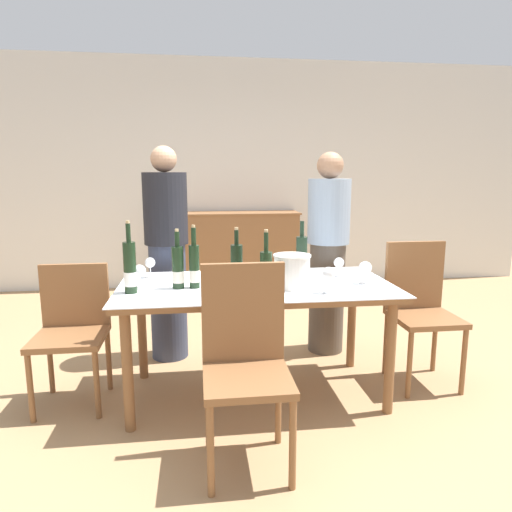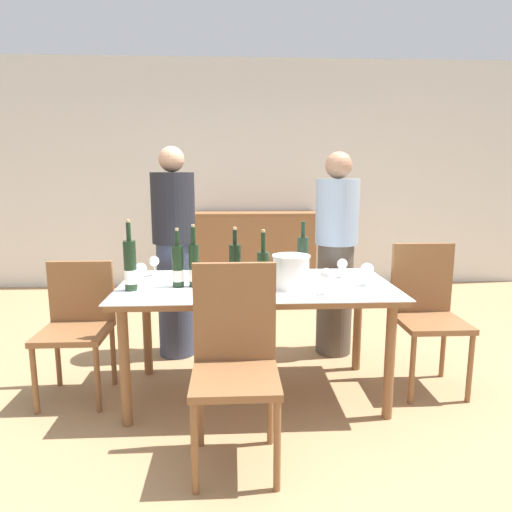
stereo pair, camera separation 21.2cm
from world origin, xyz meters
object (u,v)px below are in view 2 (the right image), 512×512
object	(u,v)px
wine_bottle_4	(235,268)
wine_glass_1	(367,270)
dining_table	(256,295)
wine_glass_3	(342,265)
wine_glass_2	(141,270)
wine_glass_4	(326,276)
chair_near_front	(235,352)
person_guest_left	(336,255)
sideboard_cabinet	(255,251)
wine_glass_0	(154,262)
ice_bucket	(291,271)
chair_right_end	(426,306)
wine_bottle_0	(130,267)
wine_bottle_3	(178,267)
wine_bottle_5	(194,266)
person_host	(175,254)
chair_left_end	(78,319)
wine_bottle_1	(303,261)
wine_bottle_2	(263,273)

from	to	relation	value
wine_bottle_4	wine_glass_1	size ratio (longest dim) A/B	2.62
dining_table	wine_glass_3	xyz separation A→B (m)	(0.58, 0.14, 0.16)
wine_glass_2	wine_glass_4	distance (m)	1.13
wine_glass_3	chair_near_front	distance (m)	1.11
dining_table	wine_glass_3	bearing A→B (deg)	13.53
person_guest_left	sideboard_cabinet	bearing A→B (deg)	104.28
wine_bottle_4	wine_glass_0	distance (m)	0.67
ice_bucket	chair_right_end	size ratio (longest dim) A/B	0.24
wine_bottle_4	wine_bottle_0	bearing A→B (deg)	-179.73
wine_glass_3	wine_bottle_3	bearing A→B (deg)	-170.31
chair_near_front	wine_bottle_5	bearing A→B (deg)	111.65
wine_bottle_0	person_host	world-z (taller)	person_host
wine_bottle_4	chair_right_end	xyz separation A→B (m)	(1.28, 0.20, -0.32)
wine_bottle_3	wine_glass_1	size ratio (longest dim) A/B	2.54
wine_bottle_3	wine_glass_4	bearing A→B (deg)	-14.86
wine_bottle_3	person_guest_left	xyz separation A→B (m)	(1.14, 0.72, -0.07)
wine_bottle_3	chair_left_end	xyz separation A→B (m)	(-0.67, 0.12, -0.36)
person_host	person_guest_left	distance (m)	1.26
wine_bottle_4	chair_right_end	bearing A→B (deg)	9.00
ice_bucket	chair_left_end	distance (m)	1.41
wine_bottle_4	chair_left_end	world-z (taller)	wine_bottle_4
chair_left_end	wine_glass_1	bearing A→B (deg)	-4.92
wine_bottle_1	wine_glass_3	xyz separation A→B (m)	(0.28, 0.10, -0.05)
dining_table	wine_glass_0	bearing A→B (deg)	158.33
sideboard_cabinet	wine_glass_2	world-z (taller)	sideboard_cabinet
sideboard_cabinet	ice_bucket	size ratio (longest dim) A/B	6.41
wine_bottle_5	chair_near_front	world-z (taller)	wine_bottle_5
wine_bottle_0	wine_bottle_3	bearing A→B (deg)	15.64
wine_glass_4	chair_right_end	distance (m)	0.89
wine_bottle_4	wine_bottle_2	bearing A→B (deg)	-33.29
person_guest_left	chair_left_end	bearing A→B (deg)	-161.65
wine_bottle_2	chair_near_front	world-z (taller)	wine_bottle_2
sideboard_cabinet	wine_bottle_2	bearing A→B (deg)	-92.04
wine_glass_2	dining_table	bearing A→B (deg)	2.03
dining_table	wine_bottle_5	size ratio (longest dim) A/B	4.44
sideboard_cabinet	person_host	xyz separation A→B (m)	(-0.73, -2.04, 0.33)
chair_near_front	wine_glass_2	bearing A→B (deg)	132.00
sideboard_cabinet	wine_bottle_5	size ratio (longest dim) A/B	3.84
wine_bottle_1	wine_glass_3	bearing A→B (deg)	20.10
ice_bucket	chair_near_front	world-z (taller)	chair_near_front
wine_glass_0	wine_glass_1	world-z (taller)	wine_glass_1
wine_bottle_4	person_guest_left	size ratio (longest dim) A/B	0.24
chair_left_end	ice_bucket	bearing A→B (deg)	-8.04
wine_bottle_4	chair_near_front	world-z (taller)	wine_bottle_4
person_host	wine_glass_1	bearing A→B (deg)	-31.61
wine_glass_0	wine_glass_4	distance (m)	1.20
person_guest_left	wine_bottle_2	bearing A→B (deg)	-125.00
sideboard_cabinet	person_host	world-z (taller)	person_host
wine_glass_4	wine_bottle_4	bearing A→B (deg)	163.11
wine_bottle_3	person_host	bearing A→B (deg)	98.59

